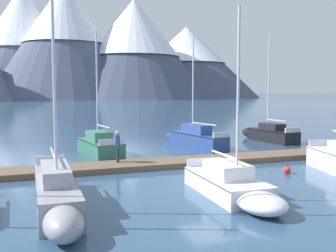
# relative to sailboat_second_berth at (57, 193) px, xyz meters

# --- Properties ---
(ground_plane) EXTENTS (700.00, 700.00, 0.00)m
(ground_plane) POSITION_rel_sailboat_second_berth_xyz_m (7.01, 2.51, -0.63)
(ground_plane) COLOR #2D4C6B
(mountain_shoulder_ridge) EXTENTS (66.00, 66.00, 52.82)m
(mountain_shoulder_ridge) POSITION_rel_sailboat_second_berth_xyz_m (-2.73, 190.97, 27.65)
(mountain_shoulder_ridge) COLOR slate
(mountain_shoulder_ridge) RESTS_ON ground
(mountain_east_summit) EXTENTS (67.07, 67.07, 51.16)m
(mountain_east_summit) POSITION_rel_sailboat_second_berth_xyz_m (14.82, 170.20, 26.62)
(mountain_east_summit) COLOR #4C566B
(mountain_east_summit) RESTS_ON ground
(mountain_rear_spur) EXTENTS (68.85, 68.85, 44.76)m
(mountain_rear_spur) POSITION_rel_sailboat_second_berth_xyz_m (44.90, 164.30, 23.39)
(mountain_rear_spur) COLOR #424C60
(mountain_rear_spur) RESTS_ON ground
(mountain_north_horn) EXTENTS (74.01, 74.01, 35.66)m
(mountain_north_horn) POSITION_rel_sailboat_second_berth_xyz_m (75.10, 175.99, 18.31)
(mountain_north_horn) COLOR #424C60
(mountain_north_horn) RESTS_ON ground
(dock) EXTENTS (23.51, 2.64, 0.30)m
(dock) POSITION_rel_sailboat_second_berth_xyz_m (7.01, 6.51, -0.48)
(dock) COLOR brown
(dock) RESTS_ON ground
(sailboat_second_berth) EXTENTS (1.36, 7.60, 8.86)m
(sailboat_second_berth) POSITION_rel_sailboat_second_berth_xyz_m (0.00, 0.00, 0.00)
(sailboat_second_berth) COLOR #93939E
(sailboat_second_berth) RESTS_ON ground
(sailboat_mid_dock_port) EXTENTS (2.41, 5.90, 7.84)m
(sailboat_mid_dock_port) POSITION_rel_sailboat_second_berth_xyz_m (3.34, 11.91, -0.03)
(sailboat_mid_dock_port) COLOR #336B56
(sailboat_mid_dock_port) RESTS_ON ground
(sailboat_mid_dock_starboard) EXTENTS (2.01, 6.06, 7.24)m
(sailboat_mid_dock_starboard) POSITION_rel_sailboat_second_berth_xyz_m (6.54, -0.50, -0.13)
(sailboat_mid_dock_starboard) COLOR silver
(sailboat_mid_dock_starboard) RESTS_ON ground
(sailboat_far_berth) EXTENTS (2.64, 6.74, 8.15)m
(sailboat_far_berth) POSITION_rel_sailboat_second_berth_xyz_m (10.43, 12.65, 0.04)
(sailboat_far_berth) COLOR navy
(sailboat_far_berth) RESTS_ON ground
(sailboat_end_of_dock) EXTENTS (2.16, 6.13, 8.44)m
(sailboat_end_of_dock) POSITION_rel_sailboat_second_berth_xyz_m (17.50, 13.88, -0.03)
(sailboat_end_of_dock) COLOR black
(sailboat_end_of_dock) RESTS_ON ground
(person_on_dock) EXTENTS (0.28, 0.58, 1.69)m
(person_on_dock) POSITION_rel_sailboat_second_berth_xyz_m (3.60, 6.88, 0.63)
(person_on_dock) COLOR #232328
(person_on_dock) RESTS_ON dock
(mooring_buoy_channel_marker) EXTENTS (0.37, 0.37, 0.45)m
(mooring_buoy_channel_marker) POSITION_rel_sailboat_second_berth_xyz_m (11.27, 2.61, -0.44)
(mooring_buoy_channel_marker) COLOR red
(mooring_buoy_channel_marker) RESTS_ON ground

